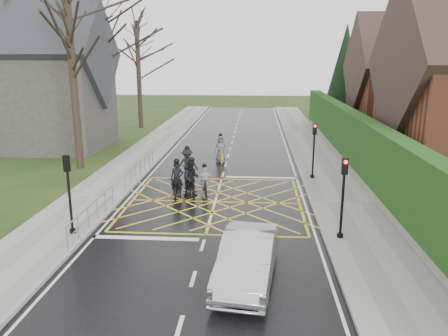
# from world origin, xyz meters

# --- Properties ---
(ground) EXTENTS (120.00, 120.00, 0.00)m
(ground) POSITION_xyz_m (0.00, 0.00, 0.00)
(ground) COLOR #193110
(ground) RESTS_ON ground
(road) EXTENTS (9.00, 80.00, 0.01)m
(road) POSITION_xyz_m (0.00, 0.00, 0.01)
(road) COLOR black
(road) RESTS_ON ground
(sidewalk_right) EXTENTS (3.00, 80.00, 0.15)m
(sidewalk_right) POSITION_xyz_m (6.00, 0.00, 0.07)
(sidewalk_right) COLOR gray
(sidewalk_right) RESTS_ON ground
(sidewalk_left) EXTENTS (3.00, 80.00, 0.15)m
(sidewalk_left) POSITION_xyz_m (-6.00, 0.00, 0.07)
(sidewalk_left) COLOR gray
(sidewalk_left) RESTS_ON ground
(stone_wall) EXTENTS (0.50, 38.00, 0.70)m
(stone_wall) POSITION_xyz_m (7.75, 6.00, 0.35)
(stone_wall) COLOR slate
(stone_wall) RESTS_ON ground
(hedge) EXTENTS (0.90, 38.00, 2.80)m
(hedge) POSITION_xyz_m (7.75, 6.00, 2.10)
(hedge) COLOR #113E11
(hedge) RESTS_ON stone_wall
(house_far) EXTENTS (9.80, 8.80, 10.30)m
(house_far) POSITION_xyz_m (14.75, 18.00, 4.36)
(house_far) COLOR brown
(house_far) RESTS_ON ground
(conifer) EXTENTS (4.60, 4.60, 10.00)m
(conifer) POSITION_xyz_m (10.75, 26.00, 4.99)
(conifer) COLOR black
(conifer) RESTS_ON ground
(church) EXTENTS (8.80, 7.80, 11.00)m
(church) POSITION_xyz_m (-13.54, 12.00, 4.93)
(church) COLOR #2D2B28
(church) RESTS_ON ground
(tree_near) EXTENTS (9.24, 9.24, 11.44)m
(tree_near) POSITION_xyz_m (-9.00, 6.00, 7.91)
(tree_near) COLOR black
(tree_near) RESTS_ON ground
(tree_mid) EXTENTS (10.08, 10.08, 12.48)m
(tree_mid) POSITION_xyz_m (-10.00, 14.00, 8.63)
(tree_mid) COLOR black
(tree_mid) RESTS_ON ground
(tree_far) EXTENTS (8.40, 8.40, 10.40)m
(tree_far) POSITION_xyz_m (-9.30, 22.00, 7.19)
(tree_far) COLOR black
(tree_far) RESTS_ON ground
(railing_south) EXTENTS (0.05, 5.04, 1.03)m
(railing_south) POSITION_xyz_m (-4.65, -3.50, 0.78)
(railing_south) COLOR slate
(railing_south) RESTS_ON ground
(railing_north) EXTENTS (0.05, 6.04, 1.03)m
(railing_north) POSITION_xyz_m (-4.65, 4.00, 0.79)
(railing_north) COLOR slate
(railing_north) RESTS_ON ground
(traffic_light_ne) EXTENTS (0.24, 0.31, 3.21)m
(traffic_light_ne) POSITION_xyz_m (5.10, 4.20, 1.66)
(traffic_light_ne) COLOR black
(traffic_light_ne) RESTS_ON ground
(traffic_light_se) EXTENTS (0.24, 0.31, 3.21)m
(traffic_light_se) POSITION_xyz_m (5.10, -4.20, 1.66)
(traffic_light_se) COLOR black
(traffic_light_se) RESTS_ON ground
(traffic_light_sw) EXTENTS (0.24, 0.31, 3.21)m
(traffic_light_sw) POSITION_xyz_m (-5.10, -4.50, 1.66)
(traffic_light_sw) COLOR black
(traffic_light_sw) RESTS_ON ground
(cyclist_rear) EXTENTS (0.89, 2.04, 1.92)m
(cyclist_rear) POSITION_xyz_m (-1.96, 0.72, 0.62)
(cyclist_rear) COLOR black
(cyclist_rear) RESTS_ON ground
(cyclist_back) EXTENTS (1.09, 2.07, 1.99)m
(cyclist_back) POSITION_xyz_m (-1.22, 0.81, 0.75)
(cyclist_back) COLOR black
(cyclist_back) RESTS_ON ground
(cyclist_mid) EXTENTS (1.22, 2.08, 1.99)m
(cyclist_mid) POSITION_xyz_m (-1.89, 3.60, 0.73)
(cyclist_mid) COLOR black
(cyclist_mid) RESTS_ON ground
(cyclist_front) EXTENTS (0.95, 1.71, 1.65)m
(cyclist_front) POSITION_xyz_m (-0.61, 0.90, 0.61)
(cyclist_front) COLOR black
(cyclist_front) RESTS_ON ground
(cyclist_lead) EXTENTS (1.12, 2.06, 1.90)m
(cyclist_lead) POSITION_xyz_m (-0.40, 8.24, 0.66)
(cyclist_lead) COLOR gold
(cyclist_lead) RESTS_ON ground
(car) EXTENTS (2.09, 4.66, 1.48)m
(car) POSITION_xyz_m (1.68, -7.43, 0.74)
(car) COLOR #ACAEB3
(car) RESTS_ON ground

